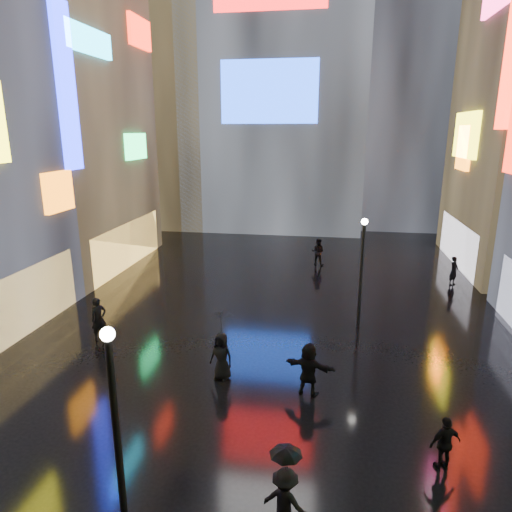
# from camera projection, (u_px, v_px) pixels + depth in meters

# --- Properties ---
(ground) EXTENTS (140.00, 140.00, 0.00)m
(ground) POSITION_uv_depth(u_px,v_px,m) (281.00, 308.00, 23.81)
(ground) COLOR black
(ground) RESTS_ON ground
(building_left_far) EXTENTS (10.28, 12.00, 22.00)m
(building_left_far) POSITION_uv_depth(u_px,v_px,m) (45.00, 98.00, 29.09)
(building_left_far) COLOR black
(building_left_far) RESTS_ON ground
(tower_flank_right) EXTENTS (12.00, 12.00, 34.00)m
(tower_flank_right) POSITION_uv_depth(u_px,v_px,m) (410.00, 41.00, 42.61)
(tower_flank_right) COLOR black
(tower_flank_right) RESTS_ON ground
(tower_flank_left) EXTENTS (10.00, 10.00, 26.00)m
(tower_flank_left) POSITION_uv_depth(u_px,v_px,m) (162.00, 86.00, 43.46)
(tower_flank_left) COLOR black
(tower_flank_left) RESTS_ON ground
(lamp_near) EXTENTS (0.30, 0.30, 5.20)m
(lamp_near) POSITION_uv_depth(u_px,v_px,m) (116.00, 426.00, 9.61)
(lamp_near) COLOR black
(lamp_near) RESTS_ON ground
(lamp_far) EXTENTS (0.30, 0.30, 5.20)m
(lamp_far) POSITION_uv_depth(u_px,v_px,m) (362.00, 267.00, 20.76)
(lamp_far) COLOR black
(lamp_far) RESTS_ON ground
(pedestrian_2) EXTENTS (1.20, 0.90, 1.66)m
(pedestrian_2) POSITION_uv_depth(u_px,v_px,m) (285.00, 501.00, 10.34)
(pedestrian_2) COLOR black
(pedestrian_2) RESTS_ON ground
(pedestrian_3) EXTENTS (1.00, 0.72, 1.58)m
(pedestrian_3) POSITION_uv_depth(u_px,v_px,m) (445.00, 443.00, 12.33)
(pedestrian_3) COLOR black
(pedestrian_3) RESTS_ON ground
(pedestrian_4) EXTENTS (1.01, 0.80, 1.81)m
(pedestrian_4) POSITION_uv_depth(u_px,v_px,m) (222.00, 356.00, 16.83)
(pedestrian_4) COLOR black
(pedestrian_4) RESTS_ON ground
(pedestrian_5) EXTENTS (1.87, 0.98, 1.92)m
(pedestrian_5) POSITION_uv_depth(u_px,v_px,m) (309.00, 369.00, 15.80)
(pedestrian_5) COLOR black
(pedestrian_5) RESTS_ON ground
(pedestrian_6) EXTENTS (0.79, 0.84, 1.93)m
(pedestrian_6) POSITION_uv_depth(u_px,v_px,m) (99.00, 319.00, 20.02)
(pedestrian_6) COLOR black
(pedestrian_6) RESTS_ON ground
(pedestrian_7) EXTENTS (1.04, 0.89, 1.83)m
(pedestrian_7) POSITION_uv_depth(u_px,v_px,m) (318.00, 252.00, 31.25)
(pedestrian_7) COLOR black
(pedestrian_7) RESTS_ON ground
(umbrella_1) EXTENTS (0.97, 0.97, 0.62)m
(umbrella_1) POSITION_uv_depth(u_px,v_px,m) (286.00, 459.00, 10.04)
(umbrella_1) COLOR black
(umbrella_1) RESTS_ON pedestrian_2
(umbrella_2) EXTENTS (0.95, 0.97, 0.86)m
(umbrella_2) POSITION_uv_depth(u_px,v_px,m) (221.00, 323.00, 16.48)
(umbrella_2) COLOR black
(umbrella_2) RESTS_ON pedestrian_4
(pedestrian_8) EXTENTS (0.74, 0.75, 1.75)m
(pedestrian_8) POSITION_uv_depth(u_px,v_px,m) (454.00, 271.00, 27.17)
(pedestrian_8) COLOR black
(pedestrian_8) RESTS_ON ground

